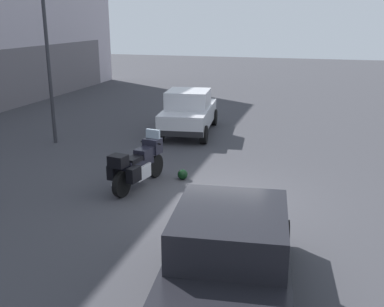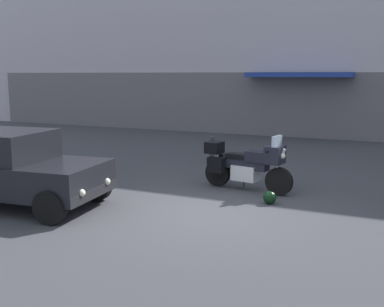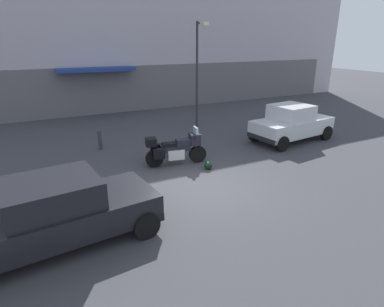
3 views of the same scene
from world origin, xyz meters
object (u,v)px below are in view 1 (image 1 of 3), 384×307
object	(u,v)px
helmet	(183,174)
motorcycle	(138,164)
car_sedan_far	(229,259)
car_hatchback_near	(189,112)
streetlamp_curbside	(51,52)

from	to	relation	value
helmet	motorcycle	bearing A→B (deg)	131.99
motorcycle	car_sedan_far	xyz separation A→B (m)	(-4.33, -3.26, 0.16)
motorcycle	car_sedan_far	size ratio (longest dim) A/B	0.48
car_hatchback_near	streetlamp_curbside	bearing A→B (deg)	116.96
motorcycle	streetlamp_curbside	xyz separation A→B (m)	(3.22, 4.33, 2.49)
car_sedan_far	car_hatchback_near	bearing A→B (deg)	13.44
helmet	car_hatchback_near	xyz separation A→B (m)	(4.99, 1.29, 0.67)
helmet	streetlamp_curbside	bearing A→B (deg)	65.71
helmet	car_hatchback_near	size ratio (longest dim) A/B	0.07
streetlamp_curbside	car_sedan_far	bearing A→B (deg)	-134.86
streetlamp_curbside	car_hatchback_near	bearing A→B (deg)	-56.65
helmet	car_sedan_far	xyz separation A→B (m)	(-5.17, -2.32, 0.64)
motorcycle	car_sedan_far	world-z (taller)	car_sedan_far
helmet	car_sedan_far	world-z (taller)	car_sedan_far
motorcycle	streetlamp_curbside	world-z (taller)	streetlamp_curbside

